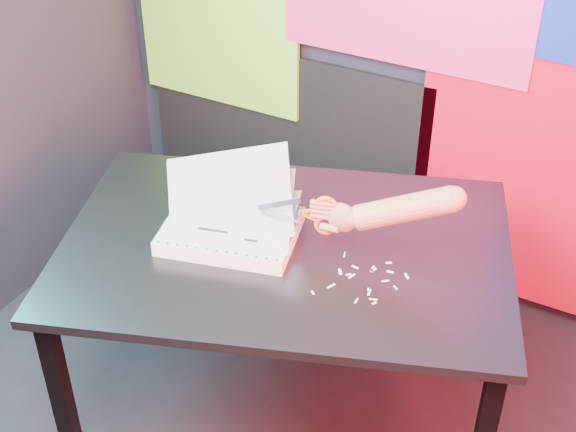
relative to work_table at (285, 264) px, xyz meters
The scene contains 7 objects.
room 0.88m from the work_table, 66.72° to the right, with size 3.01×3.01×2.71m.
backdrop 1.03m from the work_table, 73.52° to the left, with size 2.88×0.05×2.08m.
work_table is the anchor object (origin of this frame).
printout_stack 0.20m from the work_table, 163.01° to the right, with size 0.48×0.38×0.30m.
scissors 0.24m from the work_table, ahead, with size 0.22×0.07×0.13m.
hand_forearm 0.41m from the work_table, 12.85° to the left, with size 0.40×0.16×0.19m.
paper_clippings 0.29m from the work_table, ahead, with size 0.22×0.24×0.00m.
Camera 1 is at (0.69, -1.16, 2.19)m, focal length 50.00 mm.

